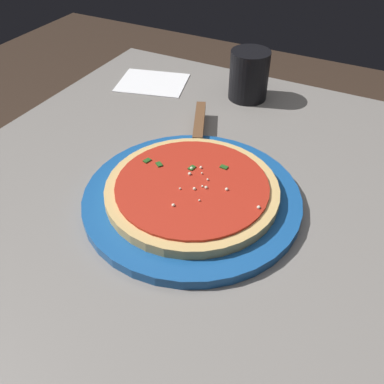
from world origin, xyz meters
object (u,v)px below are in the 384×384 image
pizza (192,189)px  pizza_server (198,134)px  napkin_folded_right (152,83)px  serving_plate (192,198)px  cup_tall_drink (249,75)px

pizza → pizza_server: size_ratio=1.19×
pizza → napkin_folded_right: pizza is taller
pizza_server → pizza: bearing=113.4°
serving_plate → pizza_server: (0.06, -0.15, 0.01)m
serving_plate → pizza: 0.02m
serving_plate → pizza_server: 0.16m
pizza_server → napkin_folded_right: size_ratio=1.46×
serving_plate → napkin_folded_right: serving_plate is taller
serving_plate → pizza: pizza is taller
pizza → pizza_server: (0.06, -0.15, -0.00)m
serving_plate → napkin_folded_right: bearing=-50.2°
cup_tall_drink → napkin_folded_right: size_ratio=0.68×
serving_plate → cup_tall_drink: 0.36m
pizza → pizza_server: pizza is taller
serving_plate → napkin_folded_right: (0.27, -0.32, -0.01)m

